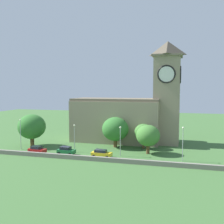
% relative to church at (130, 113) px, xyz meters
% --- Properties ---
extents(ground_plane, '(200.00, 200.00, 0.00)m').
position_rel_church_xyz_m(ground_plane, '(-3.98, -4.20, -8.39)').
color(ground_plane, '#3D6633').
extents(church, '(30.78, 11.99, 27.99)m').
position_rel_church_xyz_m(church, '(0.00, 0.00, 0.00)').
color(church, gray).
rests_on(church, ground).
extents(quay_barrier, '(52.82, 0.70, 0.96)m').
position_rel_church_xyz_m(quay_barrier, '(-3.98, -21.95, -7.91)').
color(quay_barrier, gray).
rests_on(quay_barrier, ground).
extents(car_red, '(4.42, 2.70, 1.75)m').
position_rel_church_xyz_m(car_red, '(-18.41, -19.37, -7.51)').
color(car_red, red).
rests_on(car_red, ground).
extents(car_green, '(4.30, 2.51, 1.85)m').
position_rel_church_xyz_m(car_green, '(-11.33, -18.54, -7.46)').
color(car_green, '#1E6B38').
rests_on(car_green, ground).
extents(car_yellow, '(4.65, 2.33, 1.69)m').
position_rel_church_xyz_m(car_yellow, '(-2.76, -18.60, -7.54)').
color(car_yellow, gold).
rests_on(car_yellow, ground).
extents(streetlamp_west_end, '(0.44, 0.44, 7.63)m').
position_rel_church_xyz_m(streetlamp_west_end, '(-24.63, -16.62, -3.36)').
color(streetlamp_west_end, '#9EA0A5').
rests_on(streetlamp_west_end, ground).
extents(streetlamp_west_mid, '(0.44, 0.44, 6.73)m').
position_rel_church_xyz_m(streetlamp_west_mid, '(-10.26, -16.08, -3.87)').
color(streetlamp_west_mid, '#9EA0A5').
rests_on(streetlamp_west_mid, ground).
extents(streetlamp_central, '(0.44, 0.44, 6.75)m').
position_rel_church_xyz_m(streetlamp_central, '(1.10, -16.59, -3.86)').
color(streetlamp_central, '#9EA0A5').
rests_on(streetlamp_central, ground).
extents(streetlamp_east_mid, '(0.44, 0.44, 7.26)m').
position_rel_church_xyz_m(streetlamp_east_mid, '(14.70, -17.14, -3.57)').
color(streetlamp_east_mid, '#9EA0A5').
rests_on(streetlamp_east_mid, ground).
extents(tree_by_tower, '(6.90, 6.90, 7.89)m').
position_rel_church_xyz_m(tree_by_tower, '(-2.20, -8.24, -3.63)').
color(tree_by_tower, brown).
rests_on(tree_by_tower, ground).
extents(tree_riverside_west, '(5.54, 5.54, 6.81)m').
position_rel_church_xyz_m(tree_riverside_west, '(6.88, -12.90, -4.10)').
color(tree_riverside_west, brown).
rests_on(tree_riverside_west, ground).
extents(tree_riverside_east, '(4.54, 4.54, 6.34)m').
position_rel_church_xyz_m(tree_riverside_east, '(5.12, -7.95, -4.13)').
color(tree_riverside_east, brown).
rests_on(tree_riverside_east, ground).
extents(tree_churchyard, '(7.28, 7.28, 8.50)m').
position_rel_church_xyz_m(tree_churchyard, '(-23.93, -12.62, -3.20)').
color(tree_churchyard, brown).
rests_on(tree_churchyard, ground).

